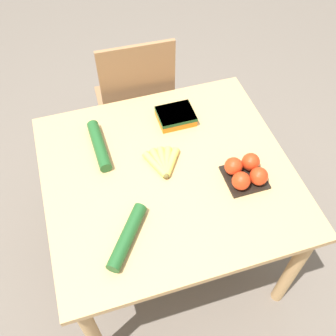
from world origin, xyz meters
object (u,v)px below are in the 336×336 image
object	(u,v)px
chair	(136,105)
banana_bunch	(163,163)
cucumber_near	(99,145)
cucumber_far	(127,237)
tomato_pack	(246,172)
carrot_bag	(176,116)

from	to	relation	value
chair	banana_bunch	bearing A→B (deg)	89.41
cucumber_near	cucumber_far	distance (m)	0.48
tomato_pack	cucumber_far	world-z (taller)	tomato_pack
tomato_pack	carrot_bag	world-z (taller)	tomato_pack
tomato_pack	banana_bunch	bearing A→B (deg)	151.44
banana_bunch	cucumber_near	xyz separation A→B (m)	(-0.25, 0.17, 0.01)
chair	cucumber_far	bearing A→B (deg)	76.48
banana_bunch	tomato_pack	bearing A→B (deg)	-28.56
carrot_bag	cucumber_near	distance (m)	0.39
tomato_pack	cucumber_far	size ratio (longest dim) A/B	0.66
carrot_bag	tomato_pack	bearing A→B (deg)	-67.40
banana_bunch	cucumber_near	bearing A→B (deg)	145.00
cucumber_near	chair	bearing A→B (deg)	59.57
carrot_bag	cucumber_far	distance (m)	0.66
chair	banana_bunch	distance (m)	0.69
chair	cucumber_near	world-z (taller)	chair
cucumber_near	cucumber_far	bearing A→B (deg)	-88.37
tomato_pack	carrot_bag	distance (m)	0.45
carrot_bag	cucumber_near	bearing A→B (deg)	-169.12
banana_bunch	carrot_bag	distance (m)	0.28
banana_bunch	carrot_bag	bearing A→B (deg)	61.06
banana_bunch	tomato_pack	size ratio (longest dim) A/B	0.99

